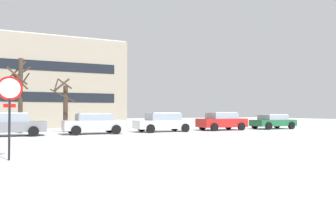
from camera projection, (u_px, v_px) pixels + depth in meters
ground_plane at (58, 152)px, 12.43m from camera, size 120.00×120.00×0.00m
road_surface at (49, 143)px, 15.83m from camera, size 80.00×9.52×0.00m
stop_sign at (10, 101)px, 10.35m from camera, size 0.76×0.12×2.65m
parked_car_gray at (8, 124)px, 20.50m from camera, size 4.50×2.13×1.48m
parked_car_silver at (94, 123)px, 22.58m from camera, size 4.10×2.10×1.43m
parked_car_white at (163, 122)px, 25.01m from camera, size 4.34×2.14×1.48m
parked_car_red at (222, 121)px, 27.25m from camera, size 4.03×2.08×1.50m
parked_car_green at (273, 121)px, 29.30m from camera, size 4.01×2.04×1.31m
tree_far_right at (20, 92)px, 23.59m from camera, size 1.67×1.79×5.39m
tree_far_left at (65, 105)px, 24.87m from camera, size 1.80×2.11×4.16m
building_far_left at (52, 85)px, 35.03m from camera, size 13.54×9.91×8.75m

